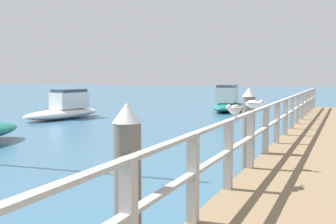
% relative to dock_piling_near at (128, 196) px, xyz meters
% --- Properties ---
extents(pier_railing, '(0.12, 23.33, 1.05)m').
position_rel_dock_piling_near_xyz_m(pier_railing, '(0.38, 7.84, 0.14)').
color(pier_railing, '#B2ADA3').
rests_on(pier_railing, pier_deck).
extents(dock_piling_near, '(0.29, 0.29, 1.90)m').
position_rel_dock_piling_near_xyz_m(dock_piling_near, '(0.00, 0.00, 0.00)').
color(dock_piling_near, '#6B6056').
rests_on(dock_piling_near, ground_plane).
extents(dock_piling_far, '(0.29, 0.29, 1.90)m').
position_rel_dock_piling_near_xyz_m(dock_piling_far, '(0.00, 5.52, 0.00)').
color(dock_piling_far, '#6B6056').
rests_on(dock_piling_far, ground_plane).
extents(seagull_foreground, '(0.23, 0.47, 0.21)m').
position_rel_dock_piling_near_xyz_m(seagull_foreground, '(0.38, 2.78, 0.68)').
color(seagull_foreground, white).
rests_on(seagull_foreground, pier_railing).
extents(seagull_background, '(0.47, 0.22, 0.21)m').
position_rel_dock_piling_near_xyz_m(seagull_background, '(0.39, 4.10, 0.68)').
color(seagull_background, white).
rests_on(seagull_background, pier_railing).
extents(boat_3, '(1.93, 5.01, 1.59)m').
position_rel_dock_piling_near_xyz_m(boat_3, '(-4.63, 20.92, -0.43)').
color(boat_3, '#197266').
rests_on(boat_3, ground_plane).
extents(boat_6, '(2.20, 4.86, 1.46)m').
position_rel_dock_piling_near_xyz_m(boat_6, '(-10.98, 13.45, -0.47)').
color(boat_6, white).
rests_on(boat_6, ground_plane).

